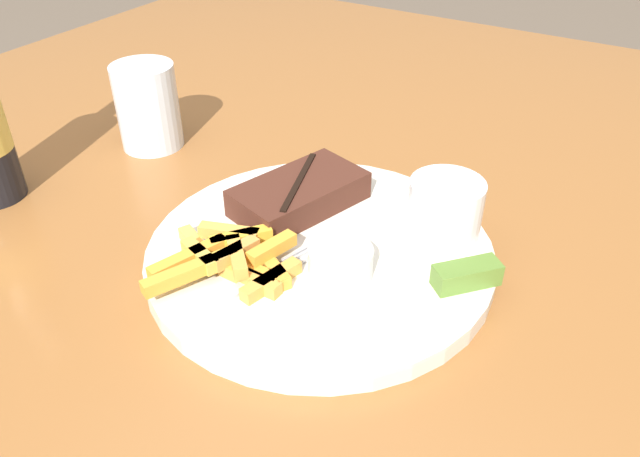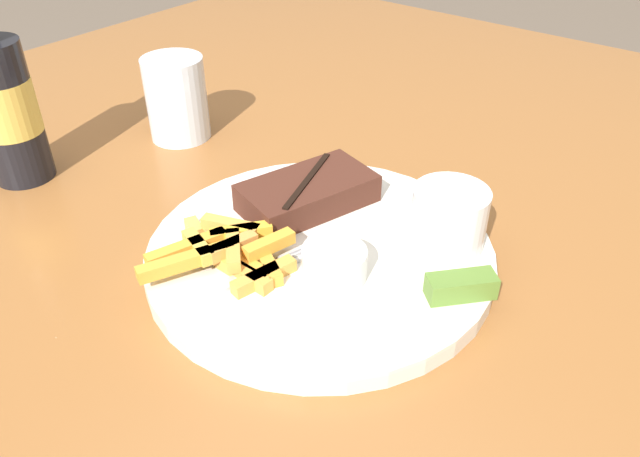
# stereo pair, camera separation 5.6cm
# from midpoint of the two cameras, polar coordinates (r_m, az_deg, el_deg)

# --- Properties ---
(dining_table) EXTENTS (1.57, 1.51, 0.76)m
(dining_table) POSITION_cam_midpoint_polar(r_m,az_deg,el_deg) (0.62, -2.61, -7.29)
(dining_table) COLOR #935B2D
(dining_table) RESTS_ON ground_plane
(dinner_plate) EXTENTS (0.32, 0.32, 0.02)m
(dinner_plate) POSITION_cam_midpoint_polar(r_m,az_deg,el_deg) (0.58, -2.78, -2.44)
(dinner_plate) COLOR silver
(dinner_plate) RESTS_ON dining_table
(steak_portion) EXTENTS (0.15, 0.11, 0.03)m
(steak_portion) POSITION_cam_midpoint_polar(r_m,az_deg,el_deg) (0.62, -4.50, 3.08)
(steak_portion) COLOR #472319
(steak_portion) RESTS_ON dinner_plate
(fries_pile) EXTENTS (0.13, 0.13, 0.02)m
(fries_pile) POSITION_cam_midpoint_polar(r_m,az_deg,el_deg) (0.55, -11.10, -2.86)
(fries_pile) COLOR #D38F41
(fries_pile) RESTS_ON dinner_plate
(coleslaw_cup) EXTENTS (0.07, 0.07, 0.06)m
(coleslaw_cup) POSITION_cam_midpoint_polar(r_m,az_deg,el_deg) (0.58, 8.65, 1.86)
(coleslaw_cup) COLOR white
(coleslaw_cup) RESTS_ON dinner_plate
(dipping_sauce_cup) EXTENTS (0.06, 0.06, 0.03)m
(dipping_sauce_cup) POSITION_cam_midpoint_polar(r_m,az_deg,el_deg) (0.53, -1.15, -3.11)
(dipping_sauce_cup) COLOR silver
(dipping_sauce_cup) RESTS_ON dinner_plate
(pickle_spear) EXTENTS (0.06, 0.05, 0.02)m
(pickle_spear) POSITION_cam_midpoint_polar(r_m,az_deg,el_deg) (0.53, 10.36, -4.31)
(pickle_spear) COLOR #567A2D
(pickle_spear) RESTS_ON dinner_plate
(fork_utensil) EXTENTS (0.13, 0.05, 0.00)m
(fork_utensil) POSITION_cam_midpoint_polar(r_m,az_deg,el_deg) (0.54, -9.77, -5.27)
(fork_utensil) COLOR #B7B7BC
(fork_utensil) RESTS_ON dinner_plate
(drinking_glass) EXTENTS (0.07, 0.07, 0.10)m
(drinking_glass) POSITION_cam_midpoint_polar(r_m,az_deg,el_deg) (0.80, -17.49, 10.54)
(drinking_glass) COLOR silver
(drinking_glass) RESTS_ON dining_table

